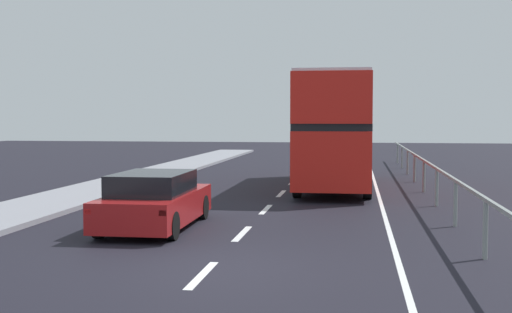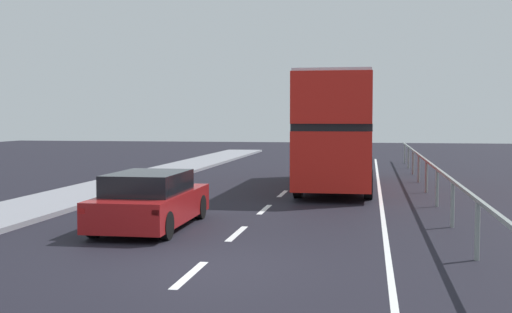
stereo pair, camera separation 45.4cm
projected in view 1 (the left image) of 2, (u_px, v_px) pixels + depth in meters
name	position (u px, v px, depth m)	size (l,w,h in m)	color
ground_plane	(211.00, 269.00, 12.06)	(75.01, 120.00, 0.10)	black
lane_paint_markings	(337.00, 207.00, 20.05)	(3.56, 46.00, 0.01)	silver
bridge_side_railing	(437.00, 175.00, 20.13)	(0.10, 42.00, 1.19)	gray
double_decker_bus_red	(336.00, 129.00, 25.50)	(2.63, 10.19, 4.26)	red
hatchback_car_near	(155.00, 201.00, 16.15)	(1.92, 4.51, 1.39)	maroon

